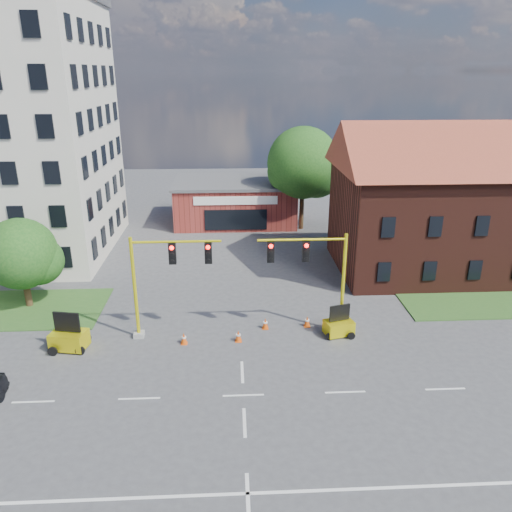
% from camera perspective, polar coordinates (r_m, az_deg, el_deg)
% --- Properties ---
extents(ground, '(120.00, 120.00, 0.00)m').
position_cam_1_polar(ground, '(25.10, -1.46, -15.63)').
color(ground, '#434345').
rests_on(ground, ground).
extents(grass_verge_ne, '(14.00, 4.00, 0.08)m').
position_cam_1_polar(grass_verge_ne, '(37.61, 26.81, -4.99)').
color(grass_verge_ne, '#2B5821').
rests_on(grass_verge_ne, ground).
extents(lane_markings, '(60.00, 36.00, 0.01)m').
position_cam_1_polar(lane_markings, '(22.74, -1.24, -20.07)').
color(lane_markings, white).
rests_on(lane_markings, ground).
extents(brick_shop, '(12.40, 8.40, 4.30)m').
position_cam_1_polar(brick_shop, '(51.84, -2.39, 6.31)').
color(brick_shop, maroon).
rests_on(brick_shop, ground).
extents(townhouse_row, '(21.00, 11.00, 11.50)m').
position_cam_1_polar(townhouse_row, '(41.65, 23.56, 6.46)').
color(townhouse_row, '#431C14').
rests_on(townhouse_row, ground).
extents(tree_large, '(7.22, 6.88, 9.98)m').
position_cam_1_polar(tree_large, '(48.68, 5.80, 10.24)').
color(tree_large, '#322212').
rests_on(tree_large, ground).
extents(tree_nw_front, '(4.86, 4.63, 6.05)m').
position_cam_1_polar(tree_nw_front, '(35.45, -24.86, 0.04)').
color(tree_nw_front, '#322212').
rests_on(tree_nw_front, ground).
extents(signal_mast_west, '(5.30, 0.60, 6.20)m').
position_cam_1_polar(signal_mast_west, '(28.71, -10.59, -2.15)').
color(signal_mast_west, gray).
rests_on(signal_mast_west, ground).
extents(signal_mast_east, '(5.30, 0.60, 6.20)m').
position_cam_1_polar(signal_mast_east, '(28.84, 6.83, -1.84)').
color(signal_mast_east, gray).
rests_on(signal_mast_east, ground).
extents(trailer_west, '(2.12, 1.62, 2.18)m').
position_cam_1_polar(trailer_west, '(30.24, -20.58, -8.78)').
color(trailer_west, yellow).
rests_on(trailer_west, ground).
extents(trailer_east, '(1.87, 1.49, 1.86)m').
position_cam_1_polar(trailer_east, '(30.22, 9.44, -7.89)').
color(trailer_east, yellow).
rests_on(trailer_east, ground).
extents(cone_a, '(0.40, 0.40, 0.70)m').
position_cam_1_polar(cone_a, '(29.31, -8.24, -9.32)').
color(cone_a, '#D8490B').
rests_on(cone_a, ground).
extents(cone_b, '(0.40, 0.40, 0.70)m').
position_cam_1_polar(cone_b, '(29.28, -2.03, -9.13)').
color(cone_b, '#D8490B').
rests_on(cone_b, ground).
extents(cone_c, '(0.40, 0.40, 0.70)m').
position_cam_1_polar(cone_c, '(30.60, 1.07, -7.73)').
color(cone_c, '#D8490B').
rests_on(cone_c, ground).
extents(cone_d, '(0.40, 0.40, 0.70)m').
position_cam_1_polar(cone_d, '(31.00, 5.86, -7.45)').
color(cone_d, '#D8490B').
rests_on(cone_d, ground).
extents(pickup_white, '(5.62, 3.18, 1.48)m').
position_cam_1_polar(pickup_white, '(38.66, 16.07, -1.71)').
color(pickup_white, white).
rests_on(pickup_white, ground).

